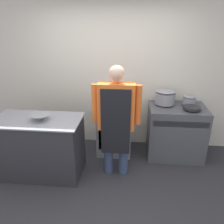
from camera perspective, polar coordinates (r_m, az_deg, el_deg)
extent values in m
plane|color=#2D2D33|center=(3.11, -3.54, -22.54)|extent=(14.00, 14.00, 0.00)
cube|color=silver|center=(3.96, -0.26, 9.94)|extent=(8.00, 0.05, 2.70)
cube|color=#2D2D33|center=(3.52, -18.26, -8.70)|extent=(1.24, 0.65, 0.89)
cube|color=gray|center=(3.32, -19.18, -1.95)|extent=(1.29, 0.68, 0.02)
cube|color=#4C4F56|center=(3.93, 16.22, -4.97)|extent=(0.93, 0.65, 0.90)
cube|color=gray|center=(3.54, 17.54, -3.05)|extent=(0.85, 0.03, 0.10)
cube|color=gray|center=(4.04, 16.17, 2.86)|extent=(0.93, 0.03, 0.02)
cube|color=#93999E|center=(3.92, 0.73, -4.29)|extent=(0.58, 0.60, 0.88)
cube|color=silver|center=(3.64, 0.35, -5.70)|extent=(0.50, 0.02, 0.62)
cylinder|color=#38476B|center=(3.38, -0.92, -9.96)|extent=(0.14, 0.14, 0.77)
cylinder|color=#38476B|center=(3.37, 3.05, -10.14)|extent=(0.14, 0.14, 0.77)
cube|color=orange|center=(3.05, 1.15, 1.48)|extent=(0.51, 0.22, 0.67)
cube|color=black|center=(3.02, 0.95, -2.90)|extent=(0.41, 0.02, 0.96)
cylinder|color=orange|center=(3.08, -4.45, 2.25)|extent=(0.09, 0.09, 0.57)
cylinder|color=orange|center=(3.03, 6.85, 1.87)|extent=(0.09, 0.09, 0.57)
sphere|color=beige|center=(2.92, 1.22, 10.13)|extent=(0.21, 0.21, 0.21)
cone|color=gray|center=(3.25, -18.16, -1.33)|extent=(0.28, 0.28, 0.09)
cylinder|color=gray|center=(3.79, 13.73, 3.55)|extent=(0.33, 0.33, 0.19)
ellipsoid|color=gray|center=(3.75, 13.89, 5.27)|extent=(0.32, 0.32, 0.06)
cylinder|color=#262628|center=(3.68, 20.14, 1.04)|extent=(0.27, 0.27, 0.04)
cylinder|color=gray|center=(3.88, 19.45, 2.76)|extent=(0.21, 0.21, 0.12)
ellipsoid|color=gray|center=(3.85, 19.59, 3.81)|extent=(0.21, 0.21, 0.04)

